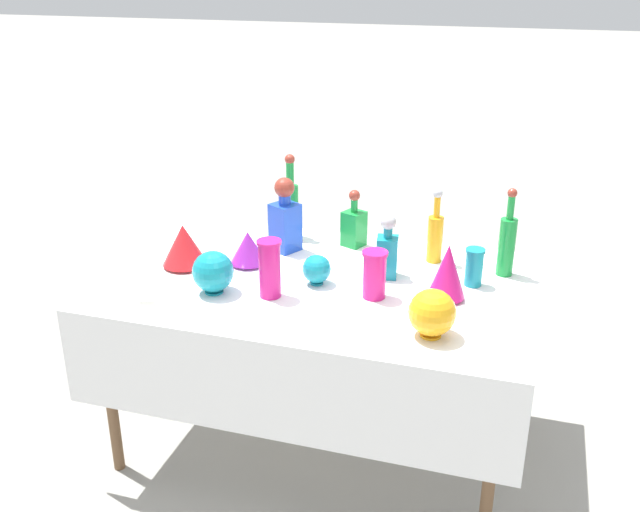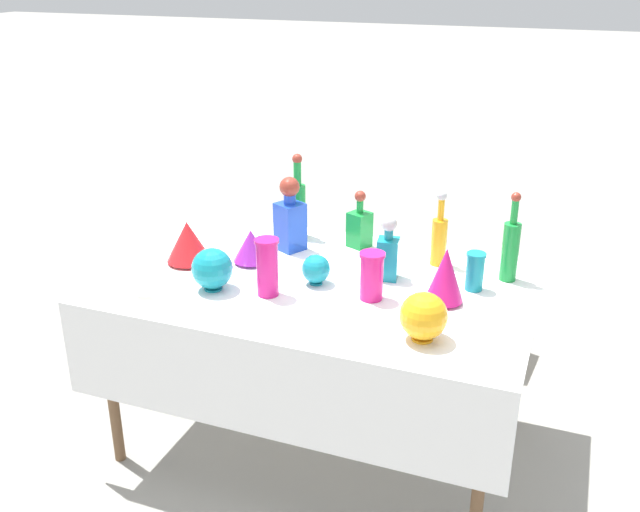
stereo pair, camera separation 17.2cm
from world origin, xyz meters
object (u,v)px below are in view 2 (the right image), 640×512
(square_decanter_1, at_px, (388,252))
(cardboard_box_behind_right, at_px, (357,288))
(tall_bottle_0, at_px, (439,237))
(cardboard_box_behind_left, at_px, (475,320))
(fluted_vase_1, at_px, (188,241))
(tall_bottle_2, at_px, (511,247))
(square_decanter_0, at_px, (360,226))
(fluted_vase_0, at_px, (251,246))
(tall_bottle_1, at_px, (298,204))
(round_bowl_0, at_px, (317,269))
(slender_vase_2, at_px, (372,274))
(round_bowl_2, at_px, (424,316))
(slender_vase_1, at_px, (475,270))
(slender_vase_0, at_px, (267,266))
(round_bowl_1, at_px, (212,269))
(square_decanter_2, at_px, (290,217))
(fluted_vase_2, at_px, (445,275))

(square_decanter_1, relative_size, cardboard_box_behind_right, 0.53)
(tall_bottle_0, height_order, cardboard_box_behind_left, tall_bottle_0)
(tall_bottle_0, distance_m, fluted_vase_1, 1.03)
(tall_bottle_2, xyz_separation_m, square_decanter_0, (-0.65, 0.12, -0.04))
(cardboard_box_behind_right, bearing_deg, fluted_vase_0, -94.89)
(tall_bottle_1, distance_m, cardboard_box_behind_right, 1.10)
(square_decanter_1, relative_size, round_bowl_0, 2.18)
(slender_vase_2, distance_m, round_bowl_2, 0.34)
(slender_vase_1, xyz_separation_m, round_bowl_2, (-0.09, -0.45, 0.01))
(tall_bottle_2, distance_m, slender_vase_2, 0.57)
(fluted_vase_0, xyz_separation_m, round_bowl_0, (0.33, -0.10, -0.01))
(slender_vase_0, height_order, round_bowl_0, slender_vase_0)
(slender_vase_1, height_order, round_bowl_1, round_bowl_1)
(round_bowl_1, bearing_deg, round_bowl_2, -6.47)
(slender_vase_0, height_order, fluted_vase_0, slender_vase_0)
(slender_vase_0, xyz_separation_m, slender_vase_2, (0.37, 0.11, -0.02))
(round_bowl_1, bearing_deg, fluted_vase_1, 138.46)
(round_bowl_1, bearing_deg, tall_bottle_2, 25.37)
(tall_bottle_0, relative_size, square_decanter_0, 1.24)
(tall_bottle_0, xyz_separation_m, square_decanter_0, (-0.36, 0.07, -0.02))
(round_bowl_2, bearing_deg, fluted_vase_1, 164.71)
(slender_vase_2, bearing_deg, square_decanter_1, 88.36)
(tall_bottle_2, xyz_separation_m, fluted_vase_0, (-1.01, -0.21, -0.06))
(square_decanter_1, height_order, cardboard_box_behind_left, square_decanter_1)
(round_bowl_2, bearing_deg, slender_vase_1, 78.32)
(fluted_vase_0, bearing_deg, tall_bottle_0, 19.69)
(slender_vase_0, distance_m, round_bowl_1, 0.22)
(fluted_vase_0, bearing_deg, cardboard_box_behind_right, 85.11)
(tall_bottle_0, height_order, round_bowl_2, tall_bottle_0)
(slender_vase_0, height_order, cardboard_box_behind_right, slender_vase_0)
(fluted_vase_0, distance_m, round_bowl_1, 0.28)
(round_bowl_1, relative_size, round_bowl_2, 0.98)
(square_decanter_0, xyz_separation_m, slender_vase_2, (0.20, -0.48, 0.00))
(fluted_vase_0, bearing_deg, square_decanter_0, 42.58)
(tall_bottle_0, distance_m, round_bowl_2, 0.64)
(slender_vase_1, height_order, cardboard_box_behind_left, slender_vase_1)
(fluted_vase_0, bearing_deg, round_bowl_1, -94.88)
(slender_vase_1, bearing_deg, fluted_vase_0, -175.61)
(slender_vase_0, bearing_deg, cardboard_box_behind_right, 93.78)
(square_decanter_2, distance_m, fluted_vase_0, 0.23)
(fluted_vase_0, height_order, fluted_vase_2, fluted_vase_2)
(round_bowl_0, height_order, round_bowl_1, round_bowl_1)
(round_bowl_0, bearing_deg, fluted_vase_2, 1.78)
(square_decanter_2, bearing_deg, tall_bottle_1, 100.91)
(tall_bottle_0, height_order, slender_vase_2, tall_bottle_0)
(tall_bottle_1, height_order, slender_vase_1, tall_bottle_1)
(square_decanter_2, bearing_deg, slender_vase_1, -8.73)
(tall_bottle_0, relative_size, square_decanter_1, 1.22)
(round_bowl_2, bearing_deg, cardboard_box_behind_right, 115.07)
(tall_bottle_1, height_order, tall_bottle_2, tall_bottle_1)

